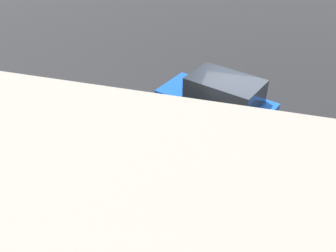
{
  "coord_description": "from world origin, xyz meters",
  "views": [
    {
      "loc": [
        -0.68,
        10.85,
        7.74
      ],
      "look_at": [
        1.95,
        1.47,
        0.9
      ],
      "focal_mm": 40.0,
      "sensor_mm": 36.0,
      "label": 1
    }
  ],
  "objects_px": {
    "pedestrian": "(69,143)",
    "sign_post": "(37,145)",
    "moving_hatchback": "(217,104)",
    "fire_hydrant": "(105,149)"
  },
  "relations": [
    {
      "from": "moving_hatchback",
      "to": "sign_post",
      "type": "bearing_deg",
      "value": 45.38
    },
    {
      "from": "fire_hydrant",
      "to": "sign_post",
      "type": "bearing_deg",
      "value": 55.61
    },
    {
      "from": "pedestrian",
      "to": "sign_post",
      "type": "distance_m",
      "value": 1.59
    },
    {
      "from": "moving_hatchback",
      "to": "pedestrian",
      "type": "distance_m",
      "value": 5.06
    },
    {
      "from": "pedestrian",
      "to": "fire_hydrant",
      "type": "bearing_deg",
      "value": -162.43
    },
    {
      "from": "sign_post",
      "to": "pedestrian",
      "type": "bearing_deg",
      "value": -93.29
    },
    {
      "from": "pedestrian",
      "to": "sign_post",
      "type": "xyz_separation_m",
      "value": [
        0.08,
        1.32,
        0.9
      ]
    },
    {
      "from": "sign_post",
      "to": "moving_hatchback",
      "type": "bearing_deg",
      "value": -134.62
    },
    {
      "from": "pedestrian",
      "to": "moving_hatchback",
      "type": "bearing_deg",
      "value": -144.56
    },
    {
      "from": "moving_hatchback",
      "to": "sign_post",
      "type": "xyz_separation_m",
      "value": [
        4.19,
        4.24,
        0.55
      ]
    }
  ]
}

